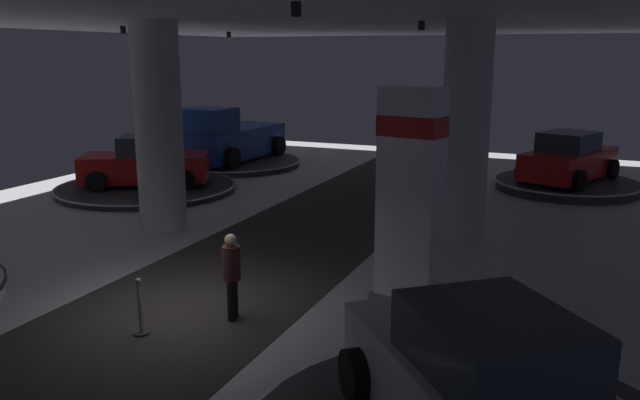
# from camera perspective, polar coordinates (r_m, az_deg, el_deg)

# --- Properties ---
(ground) EXTENTS (24.00, 44.00, 0.06)m
(ground) POSITION_cam_1_polar(r_m,az_deg,el_deg) (12.48, -12.13, -9.58)
(ground) COLOR silver
(ceiling_with_spotlights) EXTENTS (24.00, 44.00, 0.39)m
(ceiling_with_spotlights) POSITION_cam_1_polar(r_m,az_deg,el_deg) (11.58, -13.49, 16.84)
(ceiling_with_spotlights) COLOR silver
(column_left) EXTENTS (1.26, 1.26, 5.50)m
(column_left) POSITION_cam_1_polar(r_m,az_deg,el_deg) (17.71, -14.09, 6.25)
(column_left) COLOR silver
(column_left) RESTS_ON ground
(column_right) EXTENTS (1.20, 1.20, 5.50)m
(column_right) POSITION_cam_1_polar(r_m,az_deg,el_deg) (16.75, 12.76, 5.96)
(column_right) COLOR silver
(column_right) RESTS_ON ground
(brand_sign_pylon) EXTENTS (1.37, 0.89, 4.13)m
(brand_sign_pylon) POSITION_cam_1_polar(r_m,az_deg,el_deg) (11.57, 7.97, 0.02)
(brand_sign_pylon) COLOR slate
(brand_sign_pylon) RESTS_ON ground
(display_car_near_right) EXTENTS (4.06, 4.38, 1.71)m
(display_car_near_right) POSITION_cam_1_polar(r_m,az_deg,el_deg) (7.61, 14.35, -15.86)
(display_car_near_right) COLOR silver
(display_car_near_right) RESTS_ON display_platform_near_right
(display_platform_far_left) EXTENTS (6.10, 6.10, 0.22)m
(display_platform_far_left) POSITION_cam_1_polar(r_m,az_deg,el_deg) (23.06, -15.08, 1.06)
(display_platform_far_left) COLOR #333338
(display_platform_far_left) RESTS_ON ground
(display_car_far_left) EXTENTS (4.55, 3.62, 1.71)m
(display_car_far_left) POSITION_cam_1_polar(r_m,az_deg,el_deg) (22.90, -15.13, 3.17)
(display_car_far_left) COLOR red
(display_car_far_left) RESTS_ON display_platform_far_left
(display_platform_deep_left) EXTENTS (5.68, 5.68, 0.26)m
(display_platform_deep_left) POSITION_cam_1_polar(r_m,az_deg,el_deg) (27.51, -7.68, 3.31)
(display_platform_deep_left) COLOR #333338
(display_platform_deep_left) RESTS_ON ground
(pickup_truck_deep_left) EXTENTS (2.84, 5.39, 2.30)m
(pickup_truck_deep_left) POSITION_cam_1_polar(r_m,az_deg,el_deg) (27.09, -8.12, 5.39)
(pickup_truck_deep_left) COLOR navy
(pickup_truck_deep_left) RESTS_ON display_platform_deep_left
(display_platform_deep_right) EXTENTS (4.93, 4.93, 0.33)m
(display_platform_deep_right) POSITION_cam_1_polar(r_m,az_deg,el_deg) (24.08, 20.99, 1.28)
(display_platform_deep_right) COLOR #333338
(display_platform_deep_right) RESTS_ON ground
(display_car_deep_right) EXTENTS (3.34, 4.57, 1.71)m
(display_car_deep_right) POSITION_cam_1_polar(r_m,az_deg,el_deg) (23.90, 21.13, 3.42)
(display_car_deep_right) COLOR red
(display_car_deep_right) RESTS_ON display_platform_deep_right
(visitor_walking_near) EXTENTS (0.32, 0.32, 1.59)m
(visitor_walking_near) POSITION_cam_1_polar(r_m,az_deg,el_deg) (11.59, -7.82, -6.26)
(visitor_walking_near) COLOR black
(visitor_walking_near) RESTS_ON ground
(stanchion_a) EXTENTS (0.28, 0.28, 1.01)m
(stanchion_a) POSITION_cam_1_polar(r_m,az_deg,el_deg) (11.49, -15.62, -9.67)
(stanchion_a) COLOR #333338
(stanchion_a) RESTS_ON ground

